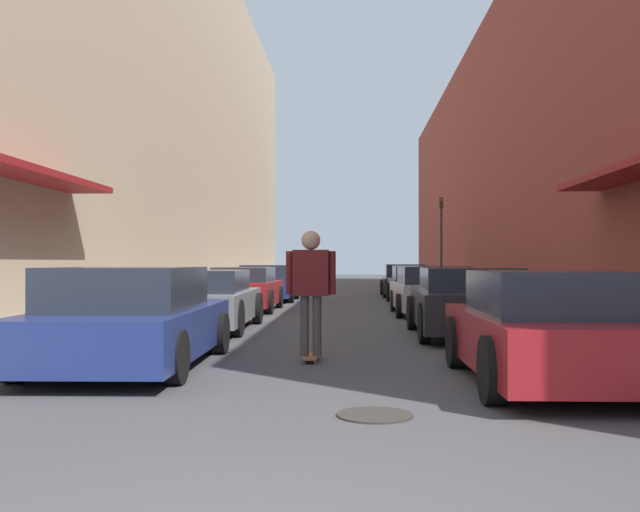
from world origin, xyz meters
TOP-DOWN VIEW (x-y plane):
  - ground at (0.00, 20.36)m, footprint 111.97×111.97m
  - curb_strip_left at (-4.57, 25.45)m, footprint 1.80×50.89m
  - curb_strip_right at (4.57, 25.45)m, footprint 1.80×50.89m
  - building_row_left at (-7.47, 25.44)m, footprint 4.90×50.89m
  - building_row_right at (7.47, 25.44)m, footprint 4.90×50.89m
  - parked_car_left_0 at (-2.53, 6.04)m, footprint 2.07×4.48m
  - parked_car_left_1 at (-2.60, 11.28)m, footprint 1.93×4.63m
  - parked_car_left_2 at (-2.65, 17.01)m, footprint 1.87×4.27m
  - parked_car_left_3 at (-2.61, 22.25)m, footprint 2.06×4.05m
  - parked_car_right_0 at (2.64, 4.91)m, footprint 1.87×4.01m
  - parked_car_right_1 at (2.62, 10.20)m, footprint 2.07×4.22m
  - parked_car_right_2 at (2.57, 15.73)m, footprint 2.07×4.00m
  - parked_car_right_3 at (2.60, 20.81)m, footprint 1.88×4.32m
  - parked_car_right_4 at (2.57, 25.91)m, footprint 1.87×4.39m
  - skateboarder at (-0.16, 6.76)m, footprint 0.71×0.78m
  - manhole_cover at (0.64, 3.17)m, footprint 0.70×0.70m
  - traffic_light at (4.13, 26.45)m, footprint 0.16×0.22m

SIDE VIEW (x-z plane):
  - ground at x=0.00m, z-range 0.00..0.00m
  - manhole_cover at x=0.64m, z-range 0.00..0.02m
  - curb_strip_left at x=-4.57m, z-range 0.00..0.12m
  - curb_strip_right at x=4.57m, z-range 0.00..0.12m
  - parked_car_left_1 at x=-2.60m, z-range -0.01..1.23m
  - parked_car_left_2 at x=-2.65m, z-range -0.01..1.25m
  - parked_car_left_3 at x=-2.61m, z-range -0.03..1.27m
  - parked_car_right_2 at x=2.57m, z-range -0.02..1.27m
  - parked_car_right_3 at x=2.60m, z-range -0.01..1.27m
  - parked_car_right_4 at x=2.57m, z-range -0.03..1.28m
  - parked_car_right_0 at x=2.64m, z-range -0.02..1.28m
  - parked_car_left_0 at x=-2.53m, z-range -0.03..1.31m
  - parked_car_right_1 at x=2.62m, z-range -0.01..1.29m
  - skateboarder at x=-0.16m, z-range 0.22..2.07m
  - traffic_light at x=4.13m, z-range 0.55..4.52m
  - building_row_right at x=7.47m, z-range 0.00..10.75m
  - building_row_left at x=-7.47m, z-range 0.00..15.61m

